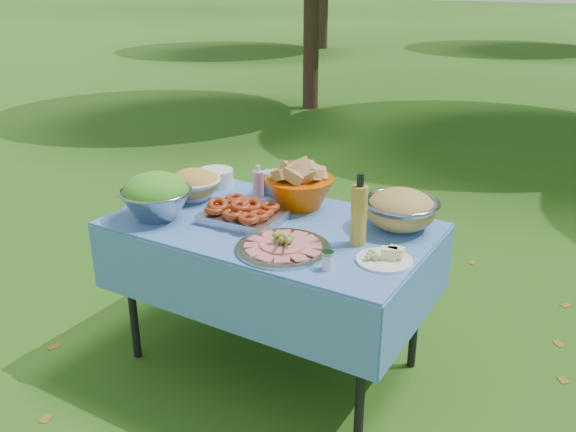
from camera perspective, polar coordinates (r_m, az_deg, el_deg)
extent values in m
plane|color=#1A3C0B|center=(3.19, -1.44, -13.36)|extent=(80.00, 80.00, 0.00)
cube|color=#84D4FF|center=(2.99, -1.51, -7.40)|extent=(1.46, 0.86, 0.76)
cylinder|color=silver|center=(3.33, -6.79, 3.62)|extent=(0.20, 0.20, 0.09)
cube|color=#87BDD4|center=(3.19, -1.30, 3.15)|extent=(0.14, 0.11, 0.11)
cylinder|color=pink|center=(3.13, -2.82, 3.28)|extent=(0.07, 0.07, 0.17)
cube|color=#A4A4A8|center=(2.82, -4.28, 0.26)|extent=(0.37, 0.27, 0.08)
cylinder|color=#ABADB3|center=(2.53, -0.48, -2.22)|extent=(0.52, 0.52, 0.09)
cylinder|color=#B28D30|center=(2.56, 6.66, 0.60)|extent=(0.09, 0.09, 0.31)
cylinder|color=silver|center=(2.47, 9.03, -3.56)|extent=(0.26, 0.26, 0.06)
cylinder|color=silver|center=(2.38, 3.74, -4.17)|extent=(0.05, 0.05, 0.08)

